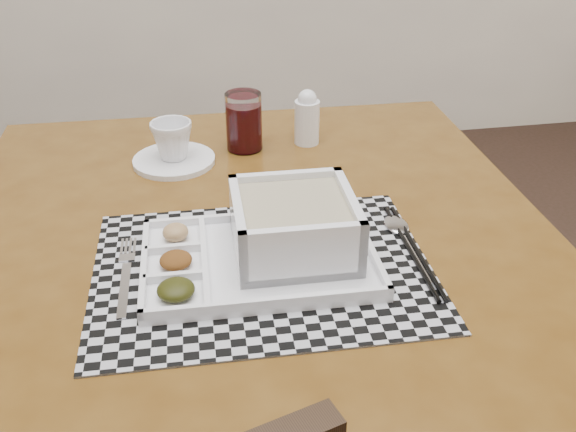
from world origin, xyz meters
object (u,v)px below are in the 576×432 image
object	(u,v)px
serving_tray	(281,238)
dining_table	(252,258)
juice_glass	(244,124)
creamer_bottle	(307,118)
cup	(172,140)

from	to	relation	value
serving_tray	dining_table	bearing A→B (deg)	104.08
juice_glass	dining_table	bearing A→B (deg)	-95.13
dining_table	creamer_bottle	distance (m)	0.33
serving_tray	creamer_bottle	bearing A→B (deg)	73.14
cup	creamer_bottle	xyz separation A→B (m)	(0.26, 0.04, 0.01)
cup	creamer_bottle	world-z (taller)	creamer_bottle
dining_table	serving_tray	world-z (taller)	serving_tray
cup	juice_glass	xyz separation A→B (m)	(0.14, 0.04, 0.01)
serving_tray	cup	world-z (taller)	serving_tray
cup	serving_tray	bearing A→B (deg)	-56.37
serving_tray	juice_glass	xyz separation A→B (m)	(-0.00, 0.38, 0.01)
serving_tray	juice_glass	bearing A→B (deg)	90.67
dining_table	creamer_bottle	size ratio (longest dim) A/B	8.75
dining_table	juice_glass	distance (m)	0.30
dining_table	serving_tray	size ratio (longest dim) A/B	2.90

